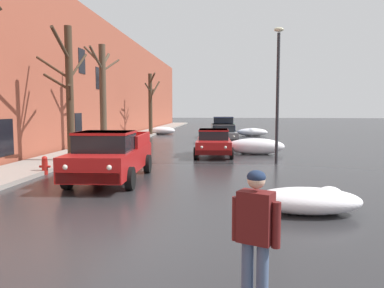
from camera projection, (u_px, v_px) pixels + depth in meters
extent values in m
plane|color=#2B2B2D|center=(89.00, 248.00, 6.82)|extent=(200.00, 200.00, 0.00)
cube|color=gray|center=(105.00, 145.00, 25.20)|extent=(2.43, 80.00, 0.16)
cube|color=#9E4C38|center=(79.00, 76.00, 24.93)|extent=(0.60, 80.00, 9.36)
cube|color=black|center=(5.00, 138.00, 16.31)|extent=(0.08, 1.10, 1.60)
cube|color=black|center=(78.00, 126.00, 24.20)|extent=(0.08, 1.10, 1.60)
cube|color=black|center=(98.00, 78.00, 27.82)|extent=(0.08, 1.10, 1.60)
cube|color=black|center=(81.00, 61.00, 24.66)|extent=(0.08, 1.10, 1.60)
ellipsoid|color=white|center=(126.00, 146.00, 22.51)|extent=(1.91, 1.14, 0.59)
ellipsoid|color=white|center=(119.00, 147.00, 22.50)|extent=(0.59, 0.49, 0.49)
ellipsoid|color=white|center=(130.00, 146.00, 22.56)|extent=(0.64, 0.54, 0.54)
ellipsoid|color=white|center=(307.00, 201.00, 9.06)|extent=(2.59, 1.27, 0.62)
ellipsoid|color=white|center=(329.00, 199.00, 9.23)|extent=(0.74, 0.62, 0.62)
ellipsoid|color=white|center=(111.00, 151.00, 20.28)|extent=(1.66, 1.50, 0.51)
ellipsoid|color=white|center=(121.00, 149.00, 20.52)|extent=(0.83, 0.69, 0.69)
ellipsoid|color=white|center=(255.00, 146.00, 20.79)|extent=(3.19, 1.13, 0.89)
ellipsoid|color=white|center=(266.00, 151.00, 20.94)|extent=(0.48, 0.40, 0.40)
ellipsoid|color=white|center=(244.00, 148.00, 21.00)|extent=(0.81, 0.67, 0.67)
ellipsoid|color=white|center=(163.00, 131.00, 37.22)|extent=(2.42, 1.30, 0.74)
ellipsoid|color=white|center=(158.00, 131.00, 37.21)|extent=(0.87, 0.72, 0.72)
ellipsoid|color=white|center=(252.00, 132.00, 34.80)|extent=(2.79, 1.26, 0.73)
ellipsoid|color=white|center=(252.00, 132.00, 34.56)|extent=(0.90, 0.75, 0.75)
ellipsoid|color=white|center=(247.00, 133.00, 35.08)|extent=(0.56, 0.46, 0.46)
cylinder|color=#423323|center=(70.00, 96.00, 17.18)|extent=(0.34, 0.34, 6.21)
cylinder|color=#423323|center=(53.00, 68.00, 17.62)|extent=(2.08, 1.08, 1.20)
cylinder|color=#423323|center=(70.00, 93.00, 16.57)|extent=(0.62, 1.25, 0.73)
cylinder|color=#423323|center=(78.00, 66.00, 17.84)|extent=(0.30, 1.71, 1.40)
cylinder|color=#423323|center=(57.00, 82.00, 17.64)|extent=(1.74, 1.04, 0.89)
cylinder|color=#423323|center=(61.00, 44.00, 16.13)|extent=(0.21, 1.79, 1.21)
cylinder|color=#4C3D2D|center=(103.00, 99.00, 21.72)|extent=(0.38, 0.38, 6.15)
cylinder|color=#4C3D2D|center=(93.00, 56.00, 21.62)|extent=(1.20, 0.28, 1.18)
cylinder|color=#4C3D2D|center=(96.00, 58.00, 20.88)|extent=(0.38, 1.43, 1.24)
cylinder|color=#4C3D2D|center=(111.00, 65.00, 22.19)|extent=(0.68, 1.46, 0.88)
cylinder|color=#4C3D2D|center=(106.00, 60.00, 22.28)|extent=(0.28, 1.64, 1.01)
cylinder|color=#423323|center=(150.00, 105.00, 34.92)|extent=(0.35, 0.35, 5.73)
cylinder|color=#423323|center=(150.00, 90.00, 35.48)|extent=(0.51, 1.47, 0.97)
cylinder|color=#423323|center=(155.00, 90.00, 35.44)|extent=(0.76, 1.54, 1.65)
cylinder|color=#423323|center=(152.00, 96.00, 34.05)|extent=(0.69, 1.63, 1.30)
cylinder|color=#423323|center=(152.00, 78.00, 34.16)|extent=(0.80, 1.17, 0.94)
cylinder|color=#423323|center=(148.00, 87.00, 33.97)|extent=(0.23, 1.67, 0.72)
cube|color=red|center=(112.00, 159.00, 13.25)|extent=(2.17, 5.32, 0.76)
cube|color=black|center=(105.00, 141.00, 12.46)|extent=(1.78, 1.75, 0.64)
cube|color=red|center=(105.00, 133.00, 12.43)|extent=(1.82, 1.80, 0.08)
cube|color=red|center=(143.00, 140.00, 14.19)|extent=(0.21, 2.52, 0.44)
cube|color=red|center=(95.00, 140.00, 14.29)|extent=(0.21, 2.52, 0.44)
cube|color=red|center=(128.00, 137.00, 15.75)|extent=(1.85, 0.18, 0.44)
cube|color=#B7B7BC|center=(88.00, 178.00, 10.73)|extent=(1.85, 0.20, 0.32)
sphere|color=white|center=(109.00, 167.00, 10.62)|extent=(0.16, 0.16, 0.16)
sphere|color=white|center=(65.00, 167.00, 10.69)|extent=(0.16, 0.16, 0.16)
cylinder|color=black|center=(130.00, 178.00, 11.67)|extent=(0.25, 0.73, 0.72)
cylinder|color=black|center=(67.00, 178.00, 11.78)|extent=(0.25, 0.73, 0.72)
cylinder|color=black|center=(147.00, 164.00, 14.80)|extent=(0.25, 0.73, 0.72)
cylinder|color=black|center=(98.00, 163.00, 14.90)|extent=(0.25, 0.73, 0.72)
cube|color=red|center=(213.00, 145.00, 20.02)|extent=(1.92, 4.15, 0.60)
cube|color=black|center=(213.00, 134.00, 20.17)|extent=(1.59, 2.18, 0.52)
cube|color=red|center=(214.00, 130.00, 20.15)|extent=(1.63, 2.23, 0.06)
cube|color=#520B0B|center=(214.00, 153.00, 18.06)|extent=(1.72, 0.19, 0.22)
cube|color=#520B0B|center=(213.00, 145.00, 22.02)|extent=(1.72, 0.19, 0.22)
cylinder|color=black|center=(232.00, 153.00, 18.75)|extent=(0.20, 0.61, 0.60)
cylinder|color=black|center=(196.00, 153.00, 18.84)|extent=(0.20, 0.61, 0.60)
cylinder|color=black|center=(229.00, 148.00, 21.26)|extent=(0.20, 0.61, 0.60)
cylinder|color=black|center=(198.00, 148.00, 21.36)|extent=(0.20, 0.61, 0.60)
sphere|color=silver|center=(226.00, 147.00, 17.98)|extent=(0.14, 0.14, 0.14)
sphere|color=silver|center=(202.00, 147.00, 18.04)|extent=(0.14, 0.14, 0.14)
cube|color=slate|center=(223.00, 136.00, 26.97)|extent=(2.16, 4.17, 0.60)
cube|color=black|center=(223.00, 128.00, 27.11)|extent=(1.72, 2.23, 0.52)
cube|color=slate|center=(223.00, 124.00, 27.09)|extent=(1.76, 2.27, 0.06)
cube|color=#303032|center=(225.00, 140.00, 25.03)|extent=(1.75, 0.29, 0.22)
cube|color=#303032|center=(221.00, 136.00, 28.93)|extent=(1.75, 0.29, 0.22)
cylinder|color=black|center=(237.00, 141.00, 25.75)|extent=(0.24, 0.61, 0.60)
cylinder|color=black|center=(211.00, 141.00, 25.75)|extent=(0.24, 0.61, 0.60)
cylinder|color=black|center=(233.00, 138.00, 28.23)|extent=(0.24, 0.61, 0.60)
cylinder|color=black|center=(209.00, 138.00, 28.23)|extent=(0.24, 0.61, 0.60)
sphere|color=silver|center=(234.00, 137.00, 24.98)|extent=(0.14, 0.14, 0.14)
sphere|color=silver|center=(216.00, 137.00, 24.98)|extent=(0.14, 0.14, 0.14)
cube|color=navy|center=(223.00, 129.00, 33.18)|extent=(2.03, 4.62, 0.80)
cube|color=black|center=(223.00, 121.00, 33.15)|extent=(1.73, 3.24, 0.68)
cube|color=navy|center=(223.00, 117.00, 33.13)|extent=(1.77, 3.31, 0.06)
cube|color=black|center=(223.00, 134.00, 30.98)|extent=(1.88, 0.17, 0.22)
cube|color=black|center=(223.00, 131.00, 35.42)|extent=(1.88, 0.17, 0.22)
cylinder|color=black|center=(235.00, 135.00, 31.74)|extent=(0.20, 0.68, 0.68)
cylinder|color=black|center=(212.00, 135.00, 31.87)|extent=(0.20, 0.68, 0.68)
cylinder|color=black|center=(234.00, 133.00, 34.55)|extent=(0.20, 0.68, 0.68)
cylinder|color=black|center=(212.00, 132.00, 34.69)|extent=(0.20, 0.68, 0.68)
sphere|color=silver|center=(231.00, 130.00, 30.88)|extent=(0.14, 0.14, 0.14)
sphere|color=silver|center=(216.00, 129.00, 30.96)|extent=(0.14, 0.14, 0.14)
cube|color=#1E5633|center=(225.00, 127.00, 39.97)|extent=(2.07, 4.32, 0.60)
cube|color=black|center=(225.00, 122.00, 40.13)|extent=(1.68, 2.29, 0.52)
cube|color=#1E5633|center=(225.00, 119.00, 40.11)|extent=(1.72, 2.34, 0.06)
cube|color=black|center=(224.00, 130.00, 37.97)|extent=(1.75, 0.24, 0.22)
cube|color=black|center=(227.00, 128.00, 42.01)|extent=(1.75, 0.24, 0.22)
cylinder|color=black|center=(233.00, 130.00, 38.57)|extent=(0.22, 0.61, 0.60)
cylinder|color=black|center=(215.00, 130.00, 38.87)|extent=(0.22, 0.61, 0.60)
cylinder|color=black|center=(234.00, 129.00, 41.14)|extent=(0.22, 0.61, 0.60)
cylinder|color=black|center=(218.00, 129.00, 41.43)|extent=(0.22, 0.61, 0.60)
sphere|color=silver|center=(229.00, 127.00, 37.82)|extent=(0.14, 0.14, 0.14)
sphere|color=silver|center=(218.00, 127.00, 38.01)|extent=(0.14, 0.14, 0.14)
cylinder|color=slate|center=(247.00, 274.00, 4.76)|extent=(0.20, 0.20, 0.86)
cylinder|color=slate|center=(262.00, 277.00, 4.66)|extent=(0.20, 0.20, 0.86)
cube|color=#5B1919|center=(256.00, 217.00, 4.64)|extent=(0.49, 0.41, 0.64)
cylinder|color=#5B1919|center=(236.00, 219.00, 4.78)|extent=(0.15, 0.15, 0.56)
cylinder|color=#5B1919|center=(276.00, 225.00, 4.51)|extent=(0.15, 0.15, 0.56)
sphere|color=beige|center=(256.00, 180.00, 4.60)|extent=(0.22, 0.22, 0.22)
ellipsoid|color=#1E2D4C|center=(256.00, 177.00, 4.60)|extent=(0.23, 0.23, 0.17)
cylinder|color=beige|center=(273.00, 214.00, 4.71)|extent=(0.11, 0.11, 0.11)
cylinder|color=silver|center=(273.00, 209.00, 4.71)|extent=(0.12, 0.12, 0.02)
cylinder|color=#B21E19|center=(45.00, 167.00, 14.45)|extent=(0.22, 0.22, 0.55)
sphere|color=#B21E19|center=(45.00, 159.00, 14.42)|extent=(0.21, 0.21, 0.21)
cylinder|color=#B21E19|center=(41.00, 167.00, 14.46)|extent=(0.10, 0.09, 0.09)
cylinder|color=#B21E19|center=(49.00, 167.00, 14.43)|extent=(0.10, 0.09, 0.09)
cylinder|color=#28282D|center=(277.00, 99.00, 17.10)|extent=(0.14, 0.14, 5.89)
ellipsoid|color=beige|center=(279.00, 29.00, 16.81)|extent=(0.44, 0.24, 0.20)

